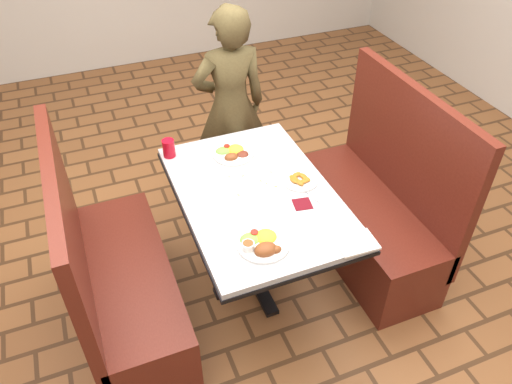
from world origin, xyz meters
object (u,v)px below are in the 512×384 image
near_dinner_plate (262,242)px  booth_bench_right (371,213)px  diner_person (230,107)px  far_dinner_plate (233,152)px  booth_bench_left (121,285)px  red_tumbler (169,148)px  dining_table (256,205)px  plantain_plate (300,180)px

near_dinner_plate → booth_bench_right: bearing=22.9°
diner_person → far_dinner_plate: bearing=74.1°
booth_bench_left → far_dinner_plate: 0.99m
booth_bench_left → red_tumbler: bearing=48.4°
dining_table → booth_bench_left: (-0.80, 0.00, -0.32)m
booth_bench_right → near_dinner_plate: booth_bench_right is taller
near_dinner_plate → red_tumbler: size_ratio=2.36×
booth_bench_right → red_tumbler: (-1.15, 0.51, 0.48)m
far_dinner_plate → plantain_plate: (0.26, -0.38, -0.01)m
plantain_plate → far_dinner_plate: bearing=123.9°
near_dinner_plate → far_dinner_plate: 0.78m
booth_bench_left → near_dinner_plate: size_ratio=4.67×
diner_person → red_tumbler: bearing=42.6°
near_dinner_plate → far_dinner_plate: near_dinner_plate is taller
red_tumbler → near_dinner_plate: bearing=-75.7°
booth_bench_left → diner_person: diner_person is taller
dining_table → booth_bench_right: booth_bench_right is taller
booth_bench_left → plantain_plate: 1.14m
far_dinner_plate → plantain_plate: 0.46m
booth_bench_left → booth_bench_right: (1.60, 0.00, 0.00)m
booth_bench_left → plantain_plate: size_ratio=6.10×
booth_bench_left → near_dinner_plate: (0.68, -0.39, 0.45)m
booth_bench_left → booth_bench_right: same height
far_dinner_plate → plantain_plate: size_ratio=1.22×
diner_person → red_tumbler: 0.72m
near_dinner_plate → far_dinner_plate: (0.12, 0.77, -0.01)m
booth_bench_right → far_dinner_plate: size_ratio=4.99×
dining_table → red_tumbler: bearing=124.7°
dining_table → diner_person: 0.99m
diner_person → far_dinner_plate: (-0.19, -0.59, 0.06)m
dining_table → near_dinner_plate: size_ratio=4.72×
booth_bench_right → red_tumbler: size_ratio=11.03×
dining_table → red_tumbler: (-0.35, 0.51, 0.15)m
booth_bench_left → plantain_plate: booth_bench_left is taller
plantain_plate → red_tumbler: bearing=140.0°
booth_bench_left → booth_bench_right: 1.60m
booth_bench_left → near_dinner_plate: booth_bench_left is taller
dining_table → booth_bench_left: 0.86m
booth_bench_right → plantain_plate: bearing=-179.3°
booth_bench_left → diner_person: bearing=44.3°
booth_bench_left → plantain_plate: (1.06, -0.01, 0.43)m
dining_table → booth_bench_left: size_ratio=1.01×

